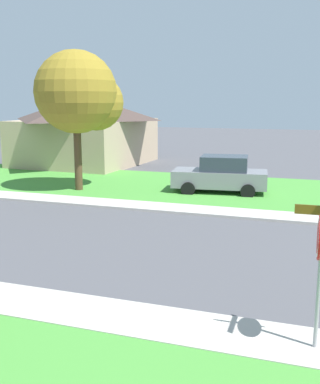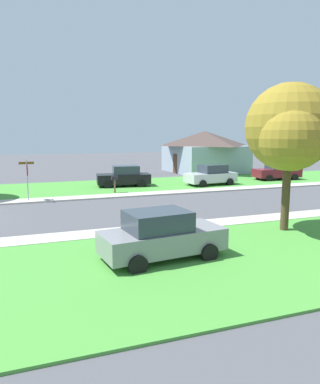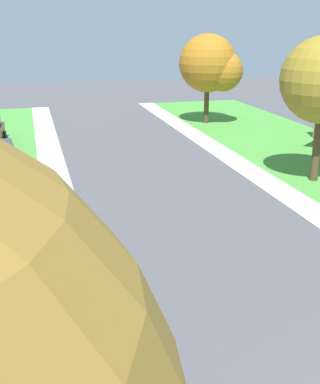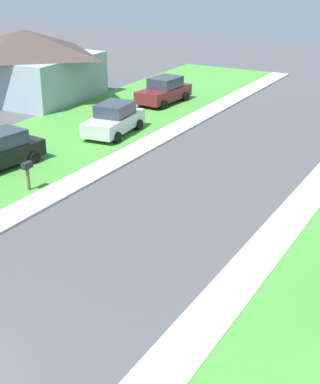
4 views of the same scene
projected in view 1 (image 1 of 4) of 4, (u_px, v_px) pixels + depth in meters
sidewalk_east at (124, 205)px, 19.12m from camera, size 1.40×56.00×0.10m
lawn_east at (160, 185)px, 23.49m from camera, size 8.00×56.00×0.08m
stop_sign_far_corner at (320, 247)px, 7.65m from camera, size 0.92×0.92×2.77m
car_grey_driveway_right at (221, 175)px, 21.50m from camera, size 2.40×4.48×1.76m
tree_sidewalk_near at (81, 95)px, 21.48m from camera, size 4.08×3.80×6.54m
house_right_setback at (85, 129)px, 31.28m from camera, size 9.30×8.14×4.60m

